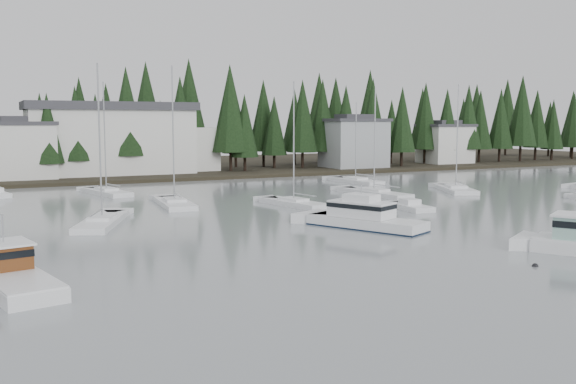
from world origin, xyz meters
The scene contains 17 objects.
far_shore_land centered at (0.00, 97.00, 0.00)m, with size 240.00×54.00×1.00m, color black.
conifer_treeline centered at (0.00, 86.00, 0.00)m, with size 200.00×22.00×20.00m, color black, non-canonical shape.
house_west centered at (-18.00, 79.00, 4.65)m, with size 9.54×7.42×8.75m.
house_east_a centered at (36.00, 78.00, 4.90)m, with size 10.60×8.48×9.25m.
house_east_b centered at (58.00, 80.00, 4.40)m, with size 9.54×7.42×8.25m.
harbor_inn centered at (-2.96, 82.34, 5.78)m, with size 29.50×11.50×10.90m.
lobster_boat_brown centered at (-22.55, 17.01, 0.48)m, with size 5.44×8.89×4.20m.
cabin_cruiser_center centered at (3.93, 24.77, 0.63)m, with size 6.91×10.11×4.19m.
sailboat_1 centered at (-5.87, 44.89, 0.08)m, with size 3.75×9.78×14.56m.
sailboat_4 centered at (23.71, 57.70, 0.06)m, with size 3.52×9.88×11.70m.
sailboat_5 centered at (-10.17, 58.39, 0.08)m, with size 4.64×9.45×13.60m.
sailboat_6 centered at (5.06, 39.70, 0.08)m, with size 4.19×9.09×13.03m.
sailboat_7 centered at (-14.62, 35.88, 0.07)m, with size 6.37×10.64×13.75m.
sailboat_8 centered at (17.65, 44.00, 0.06)m, with size 3.68×11.13×12.91m.
sailboat_9 centered at (28.82, 42.85, 0.07)m, with size 6.39×9.43×13.52m.
runabout_1 centered at (13.85, 32.08, 0.13)m, with size 2.66×5.81×1.42m.
mooring_buoy_dark centered at (5.47, 8.75, 0.00)m, with size 0.39×0.39×0.39m, color black.
Camera 1 is at (-23.87, -18.08, 8.48)m, focal length 40.00 mm.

